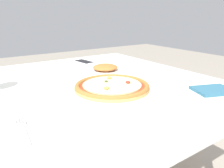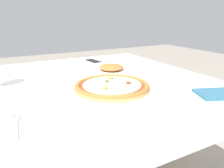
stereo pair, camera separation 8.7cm
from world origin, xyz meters
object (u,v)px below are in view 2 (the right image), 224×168
pizza_plate (112,87)px  fork (15,125)px  dining_table (88,101)px  side_plate (111,69)px  cell_phone (93,62)px

pizza_plate → fork: 0.39m
dining_table → side_plate: (0.19, 0.13, 0.10)m
pizza_plate → cell_phone: bearing=74.6°
dining_table → cell_phone: cell_phone is taller
dining_table → pizza_plate: (0.05, -0.14, 0.10)m
pizza_plate → fork: size_ratio=1.87×
dining_table → fork: bearing=-140.5°
dining_table → side_plate: size_ratio=5.13×
pizza_plate → fork: (-0.37, -0.13, -0.01)m
dining_table → side_plate: side_plate is taller
pizza_plate → cell_phone: size_ratio=2.07×
side_plate → pizza_plate: bearing=-117.2°
pizza_plate → fork: bearing=-161.4°
dining_table → fork: (-0.32, -0.27, 0.08)m
dining_table → pizza_plate: pizza_plate is taller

